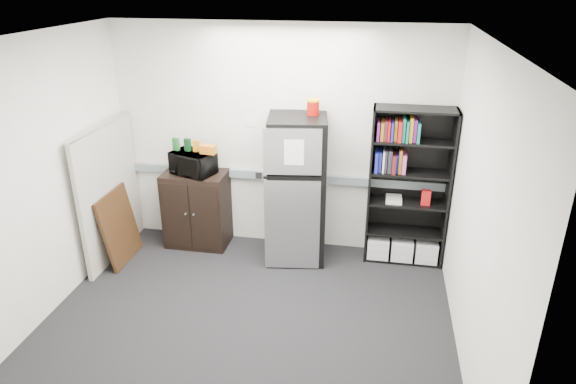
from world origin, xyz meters
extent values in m
plane|color=black|center=(0.00, 0.00, 0.00)|extent=(4.00, 4.00, 0.00)
cube|color=silver|center=(0.00, 1.75, 1.35)|extent=(4.00, 0.02, 2.70)
cube|color=silver|center=(2.00, 0.00, 1.35)|extent=(0.02, 3.50, 2.70)
cube|color=silver|center=(-2.00, 0.00, 1.35)|extent=(0.02, 3.50, 2.70)
cube|color=white|center=(0.00, 0.00, 2.70)|extent=(4.00, 3.50, 0.02)
cube|color=gray|center=(0.00, 1.72, 0.90)|extent=(3.92, 0.05, 0.10)
cube|color=white|center=(-0.35, 1.74, 1.55)|extent=(0.14, 0.00, 0.10)
cube|color=black|center=(1.09, 1.56, 0.93)|extent=(0.02, 0.34, 1.85)
cube|color=black|center=(1.97, 1.56, 0.93)|extent=(0.02, 0.34, 1.85)
cube|color=black|center=(1.53, 1.72, 0.93)|extent=(0.90, 0.02, 1.85)
cube|color=black|center=(1.53, 1.56, 1.84)|extent=(0.90, 0.34, 0.02)
cube|color=black|center=(1.53, 1.56, 0.02)|extent=(0.85, 0.32, 0.03)
cube|color=black|center=(1.53, 1.56, 0.37)|extent=(0.85, 0.32, 0.03)
cube|color=black|center=(1.53, 1.56, 0.74)|extent=(0.85, 0.32, 0.02)
cube|color=black|center=(1.53, 1.56, 1.11)|extent=(0.85, 0.32, 0.02)
cube|color=black|center=(1.53, 1.56, 1.48)|extent=(0.85, 0.32, 0.02)
cube|color=silver|center=(1.25, 1.55, 0.16)|extent=(0.25, 0.30, 0.25)
cube|color=silver|center=(1.53, 1.55, 0.16)|extent=(0.25, 0.30, 0.25)
cube|color=silver|center=(1.81, 1.55, 0.16)|extent=(0.25, 0.30, 0.25)
cube|color=#A19B8F|center=(-1.90, 1.08, 0.80)|extent=(0.05, 1.30, 1.60)
cube|color=#B2B2B7|center=(-1.90, 1.08, 1.61)|extent=(0.06, 1.30, 0.02)
cube|color=black|center=(-1.00, 1.50, 0.48)|extent=(0.76, 0.48, 0.95)
cube|color=black|center=(-1.18, 1.26, 0.48)|extent=(0.35, 0.01, 0.84)
cube|color=black|center=(-0.82, 1.26, 0.48)|extent=(0.35, 0.01, 0.84)
cylinder|color=#B2B2B7|center=(-1.05, 1.25, 0.52)|extent=(0.02, 0.02, 0.02)
cylinder|color=#B2B2B7|center=(-0.95, 1.25, 0.52)|extent=(0.02, 0.02, 0.02)
imported|color=black|center=(-1.00, 1.48, 1.09)|extent=(0.58, 0.48, 0.27)
cube|color=#1A5D22|center=(-1.21, 1.52, 1.30)|extent=(0.08, 0.07, 0.15)
cube|color=#0B3315|center=(-1.06, 1.52, 1.30)|extent=(0.08, 0.07, 0.15)
cube|color=#C38012|center=(-0.96, 1.52, 1.30)|extent=(0.07, 0.05, 0.14)
cube|color=orange|center=(-0.79, 1.47, 1.28)|extent=(0.19, 0.12, 0.10)
cube|color=black|center=(0.27, 1.43, 0.85)|extent=(0.73, 0.73, 1.71)
cube|color=#BBBBC0|center=(0.27, 1.09, 1.44)|extent=(0.62, 0.11, 0.51)
cube|color=#BBBBC0|center=(0.27, 1.09, 0.56)|extent=(0.62, 0.11, 1.09)
cube|color=black|center=(0.27, 1.08, 1.15)|extent=(0.62, 0.09, 0.03)
cube|color=white|center=(0.29, 1.08, 1.44)|extent=(0.21, 0.03, 0.28)
cube|color=black|center=(0.27, 1.43, 1.72)|extent=(0.73, 0.73, 0.02)
cylinder|color=#9E0E07|center=(0.42, 1.55, 1.81)|extent=(0.14, 0.14, 0.17)
cylinder|color=gold|center=(0.42, 1.55, 1.91)|extent=(0.14, 0.14, 0.02)
cube|color=black|center=(-1.77, 0.96, 0.43)|extent=(0.19, 0.67, 0.86)
cube|color=silver|center=(-1.75, 0.96, 0.43)|extent=(0.13, 0.57, 0.72)
camera|label=1|loc=(1.14, -3.97, 3.19)|focal=32.00mm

